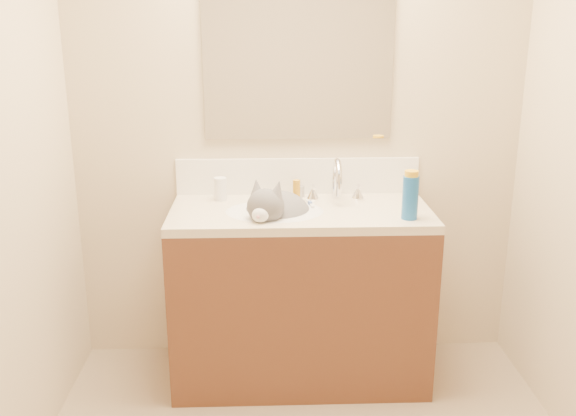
{
  "coord_description": "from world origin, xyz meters",
  "views": [
    {
      "loc": [
        -0.16,
        -1.85,
        1.72
      ],
      "look_at": [
        -0.06,
        0.92,
        0.88
      ],
      "focal_mm": 40.0,
      "sensor_mm": 36.0,
      "label": 1
    }
  ],
  "objects": [
    {
      "name": "basin",
      "position": [
        -0.12,
        0.94,
        0.79
      ],
      "size": [
        0.45,
        0.36,
        0.14
      ],
      "primitive_type": "ellipsoid",
      "color": "white",
      "rests_on": "vanity_cabinet"
    },
    {
      "name": "vanity_cabinet",
      "position": [
        0.0,
        0.97,
        0.41
      ],
      "size": [
        1.2,
        0.55,
        0.82
      ],
      "primitive_type": "cube",
      "color": "#57301D",
      "rests_on": "ground"
    },
    {
      "name": "cat",
      "position": [
        -0.11,
        0.96,
        0.84
      ],
      "size": [
        0.42,
        0.47,
        0.34
      ],
      "rotation": [
        0.0,
        0.0,
        -0.35
      ],
      "color": "#545254",
      "rests_on": "basin"
    },
    {
      "name": "backsplash",
      "position": [
        0.0,
        1.24,
        0.95
      ],
      "size": [
        1.2,
        0.02,
        0.18
      ],
      "primitive_type": "cube",
      "color": "white",
      "rests_on": "counter_slab"
    },
    {
      "name": "room_shell",
      "position": [
        0.0,
        0.0,
        1.49
      ],
      "size": [
        2.24,
        2.54,
        2.52
      ],
      "color": "#C9B596",
      "rests_on": "ground"
    },
    {
      "name": "spray_can",
      "position": [
        0.47,
        0.81,
        0.96
      ],
      "size": [
        0.09,
        0.09,
        0.19
      ],
      "primitive_type": "cylinder",
      "rotation": [
        0.0,
        0.0,
        -0.25
      ],
      "color": "#1755A7",
      "rests_on": "counter_slab"
    },
    {
      "name": "spray_cap",
      "position": [
        0.47,
        0.81,
        1.06
      ],
      "size": [
        0.07,
        0.07,
        0.04
      ],
      "primitive_type": "cylinder",
      "rotation": [
        0.0,
        0.0,
        -0.25
      ],
      "color": "gold",
      "rests_on": "spray_can"
    },
    {
      "name": "mirror",
      "position": [
        0.0,
        1.24,
        1.54
      ],
      "size": [
        0.9,
        0.02,
        0.8
      ],
      "primitive_type": "cube",
      "color": "white",
      "rests_on": "room_shell"
    },
    {
      "name": "toothbrush",
      "position": [
        0.05,
        1.04,
        0.86
      ],
      "size": [
        0.03,
        0.12,
        0.01
      ],
      "primitive_type": "cube",
      "rotation": [
        0.0,
        0.0,
        0.17
      ],
      "color": "silver",
      "rests_on": "counter_slab"
    },
    {
      "name": "amber_bottle",
      "position": [
        -0.01,
        1.16,
        0.91
      ],
      "size": [
        0.05,
        0.05,
        0.09
      ],
      "primitive_type": "cylinder",
      "rotation": [
        0.0,
        0.0,
        -0.39
      ],
      "color": "#C18416",
      "rests_on": "counter_slab"
    },
    {
      "name": "faucet",
      "position": [
        0.18,
        1.11,
        0.95
      ],
      "size": [
        0.28,
        0.2,
        0.21
      ],
      "color": "silver",
      "rests_on": "counter_slab"
    },
    {
      "name": "pill_bottle",
      "position": [
        -0.38,
        1.14,
        0.92
      ],
      "size": [
        0.08,
        0.08,
        0.11
      ],
      "primitive_type": "cylinder",
      "rotation": [
        0.0,
        0.0,
        -0.35
      ],
      "color": "silver",
      "rests_on": "counter_slab"
    },
    {
      "name": "toothbrush_head",
      "position": [
        0.05,
        1.04,
        0.87
      ],
      "size": [
        0.02,
        0.03,
        0.02
      ],
      "primitive_type": "cube",
      "rotation": [
        0.0,
        0.0,
        0.17
      ],
      "color": "#5A72BF",
      "rests_on": "counter_slab"
    },
    {
      "name": "counter_slab",
      "position": [
        0.0,
        0.97,
        0.84
      ],
      "size": [
        1.2,
        0.55,
        0.04
      ],
      "primitive_type": "cube",
      "color": "beige",
      "rests_on": "vanity_cabinet"
    },
    {
      "name": "pill_label",
      "position": [
        -0.38,
        1.14,
        0.9
      ],
      "size": [
        0.07,
        0.07,
        0.04
      ],
      "primitive_type": "cylinder",
      "rotation": [
        0.0,
        0.0,
        -0.35
      ],
      "color": "#F85029",
      "rests_on": "pill_bottle"
    },
    {
      "name": "silver_jar",
      "position": [
        0.01,
        1.18,
        0.89
      ],
      "size": [
        0.05,
        0.05,
        0.05
      ],
      "primitive_type": "cylinder",
      "rotation": [
        0.0,
        0.0,
        0.11
      ],
      "color": "#B7B7BC",
      "rests_on": "counter_slab"
    }
  ]
}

